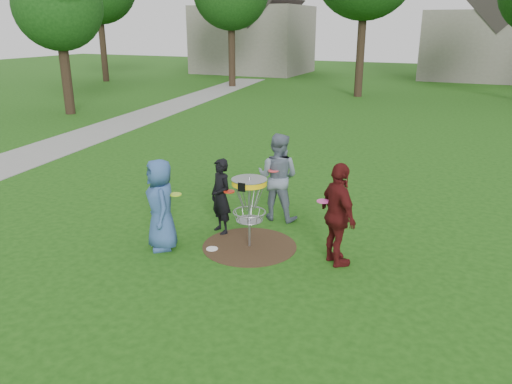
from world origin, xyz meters
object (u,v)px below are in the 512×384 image
at_px(player_blue, 161,205).
at_px(player_black, 221,196).
at_px(player_grey, 278,177).
at_px(player_maroon, 338,215).
at_px(disc_golf_basket, 249,196).

xyz_separation_m(player_blue, player_black, (0.66, 1.11, -0.10)).
height_order(player_blue, player_black, player_blue).
relative_size(player_blue, player_grey, 0.92).
distance_m(player_black, player_grey, 1.40).
bearing_deg(player_grey, player_blue, 57.54).
relative_size(player_blue, player_maroon, 0.94).
height_order(player_grey, disc_golf_basket, player_grey).
relative_size(player_maroon, disc_golf_basket, 1.33).
xyz_separation_m(player_grey, player_maroon, (1.76, -1.60, -0.02)).
bearing_deg(player_grey, player_black, 56.49).
relative_size(player_blue, disc_golf_basket, 1.25).
height_order(player_maroon, disc_golf_basket, player_maroon).
height_order(player_blue, player_grey, player_grey).
distance_m(player_blue, player_maroon, 3.24).
height_order(player_black, disc_golf_basket, player_black).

